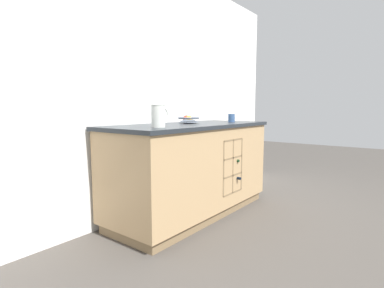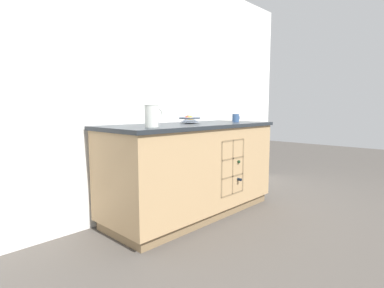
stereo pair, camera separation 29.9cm
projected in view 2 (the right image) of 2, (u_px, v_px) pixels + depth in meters
ground_plane at (192, 213)px, 3.08m from camera, size 14.00×14.00×0.00m
back_wall at (164, 90)px, 3.22m from camera, size 4.40×0.06×2.55m
kitchen_island at (192, 169)px, 3.03m from camera, size 1.88×0.77×0.92m
fruit_bowl at (190, 119)px, 3.09m from camera, size 0.22×0.22×0.08m
white_pitcher at (152, 115)px, 2.42m from camera, size 0.18×0.12×0.18m
ceramic_mug at (236, 118)px, 3.34m from camera, size 0.11×0.07×0.09m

